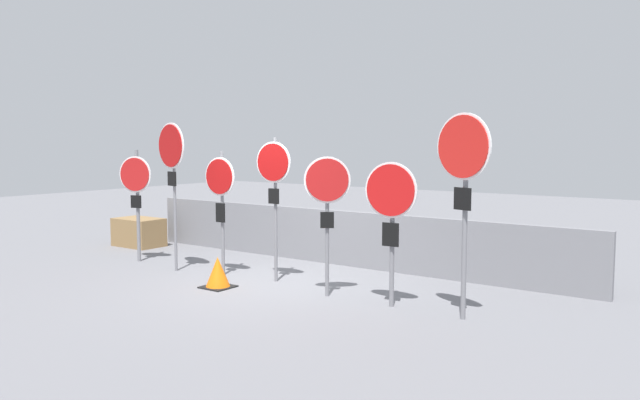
{
  "coord_description": "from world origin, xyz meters",
  "views": [
    {
      "loc": [
        6.51,
        -7.8,
        2.32
      ],
      "look_at": [
        0.95,
        0.0,
        1.44
      ],
      "focal_mm": 35.0,
      "sensor_mm": 36.0,
      "label": 1
    }
  ],
  "objects": [
    {
      "name": "ground_plane",
      "position": [
        0.0,
        0.0,
        0.0
      ],
      "size": [
        40.0,
        40.0,
        0.0
      ],
      "primitive_type": "plane",
      "color": "slate"
    },
    {
      "name": "traffic_cone_0",
      "position": [
        -0.54,
        -0.74,
        0.24
      ],
      "size": [
        0.47,
        0.47,
        0.5
      ],
      "color": "black",
      "rests_on": "ground"
    },
    {
      "name": "stop_sign_0",
      "position": [
        -3.38,
        -0.07,
        1.5
      ],
      "size": [
        0.68,
        0.24,
        2.18
      ],
      "rotation": [
        0.0,
        0.0,
        0.3
      ],
      "color": "slate",
      "rests_on": "ground"
    },
    {
      "name": "storage_crate",
      "position": [
        -4.86,
        1.13,
        0.31
      ],
      "size": [
        1.09,
        0.7,
        0.63
      ],
      "color": "olive",
      "rests_on": "ground"
    },
    {
      "name": "stop_sign_3",
      "position": [
        -0.07,
        0.12,
        1.77
      ],
      "size": [
        0.68,
        0.13,
        2.41
      ],
      "rotation": [
        0.0,
        0.0,
        0.06
      ],
      "color": "slate",
      "rests_on": "ground"
    },
    {
      "name": "stop_sign_5",
      "position": [
        2.3,
        -0.19,
        1.47
      ],
      "size": [
        0.78,
        0.15,
        2.05
      ],
      "rotation": [
        0.0,
        0.0,
        0.08
      ],
      "color": "slate",
      "rests_on": "ground"
    },
    {
      "name": "fence_back",
      "position": [
        0.0,
        1.98,
        0.52
      ],
      "size": [
        9.61,
        0.12,
        1.04
      ],
      "color": "slate",
      "rests_on": "ground"
    },
    {
      "name": "stop_sign_4",
      "position": [
        1.23,
        -0.21,
        1.57
      ],
      "size": [
        0.59,
        0.41,
        2.12
      ],
      "rotation": [
        0.0,
        0.0,
        0.6
      ],
      "color": "slate",
      "rests_on": "ground"
    },
    {
      "name": "stop_sign_2",
      "position": [
        -1.15,
        -0.04,
        1.53
      ],
      "size": [
        0.67,
        0.12,
        2.18
      ],
      "rotation": [
        0.0,
        0.0,
        0.01
      ],
      "color": "slate",
      "rests_on": "ground"
    },
    {
      "name": "stop_sign_6",
      "position": [
        3.36,
        -0.21,
        2.0
      ],
      "size": [
        0.84,
        0.29,
        2.7
      ],
      "rotation": [
        0.0,
        0.0,
        -0.3
      ],
      "color": "slate",
      "rests_on": "ground"
    },
    {
      "name": "stop_sign_1",
      "position": [
        -2.11,
        -0.28,
        2.07
      ],
      "size": [
        0.81,
        0.18,
        2.68
      ],
      "rotation": [
        0.0,
        0.0,
        -0.18
      ],
      "color": "slate",
      "rests_on": "ground"
    }
  ]
}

